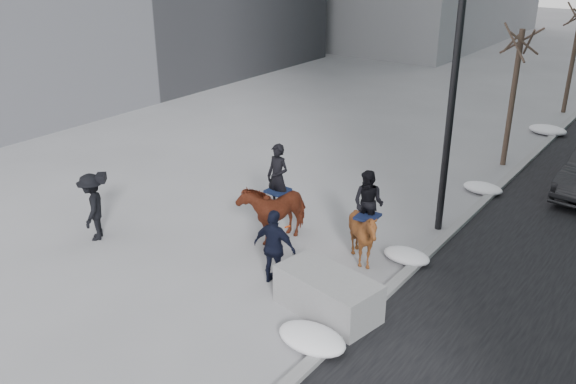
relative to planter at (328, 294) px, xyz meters
The scene contains 11 objects.
ground 2.42m from the planter, 165.81° to the left, with size 120.00×120.00×0.00m, color gray.
curb 10.61m from the planter, 86.27° to the left, with size 0.25×90.00×0.12m, color gray.
planter is the anchor object (origin of this frame).
tree_near 11.05m from the planter, 89.53° to the left, with size 1.20×1.20×4.99m, color #3A2922, non-canonical shape.
tree_far 19.05m from the planter, 89.73° to the left, with size 1.20×1.20×4.95m, color #362620, non-canonical shape.
mounted_left 3.53m from the planter, 145.29° to the left, with size 1.00×1.98×2.49m.
mounted_right 2.28m from the planter, 100.53° to the left, with size 1.29×1.43×2.30m.
feeder 1.67m from the planter, 169.72° to the left, with size 1.08×0.92×1.75m.
camera_crew 6.63m from the planter, behind, with size 1.24×1.28×1.75m.
lamppost 6.70m from the planter, 86.62° to the left, with size 0.25×1.37×9.09m.
snow_piles 6.52m from the planter, 86.57° to the left, with size 1.41×17.25×0.36m.
Camera 1 is at (7.93, -9.66, 7.24)m, focal length 38.00 mm.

